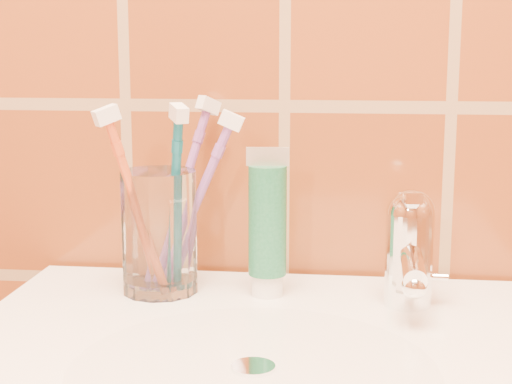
# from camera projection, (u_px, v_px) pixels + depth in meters

# --- Properties ---
(glass_tumbler) EXTENTS (0.09, 0.09, 0.13)m
(glass_tumbler) POSITION_uv_depth(u_px,v_px,m) (159.00, 232.00, 0.83)
(glass_tumbler) COLOR white
(glass_tumbler) RESTS_ON pedestal_sink
(toothpaste_tube) EXTENTS (0.04, 0.04, 0.16)m
(toothpaste_tube) POSITION_uv_depth(u_px,v_px,m) (267.00, 227.00, 0.81)
(toothpaste_tube) COLOR white
(toothpaste_tube) RESTS_ON pedestal_sink
(faucet) EXTENTS (0.05, 0.11, 0.12)m
(faucet) POSITION_uv_depth(u_px,v_px,m) (410.00, 245.00, 0.78)
(faucet) COLOR white
(faucet) RESTS_ON pedestal_sink
(toothbrush_0) EXTENTS (0.11, 0.10, 0.19)m
(toothbrush_0) POSITION_uv_depth(u_px,v_px,m) (196.00, 204.00, 0.83)
(toothbrush_0) COLOR #864EA8
(toothbrush_0) RESTS_ON glass_tumbler
(toothbrush_1) EXTENTS (0.14, 0.13, 0.21)m
(toothbrush_1) POSITION_uv_depth(u_px,v_px,m) (137.00, 205.00, 0.80)
(toothbrush_1) COLOR #C84E23
(toothbrush_1) RESTS_ON glass_tumbler
(toothbrush_2) EXTENTS (0.16, 0.16, 0.22)m
(toothbrush_2) POSITION_uv_depth(u_px,v_px,m) (182.00, 194.00, 0.85)
(toothbrush_2) COLOR #81499C
(toothbrush_2) RESTS_ON glass_tumbler
(toothbrush_3) EXTENTS (0.09, 0.11, 0.21)m
(toothbrush_3) POSITION_uv_depth(u_px,v_px,m) (174.00, 202.00, 0.81)
(toothbrush_3) COLOR #0C576C
(toothbrush_3) RESTS_ON glass_tumbler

